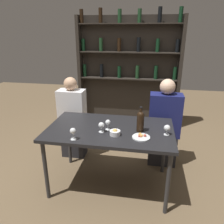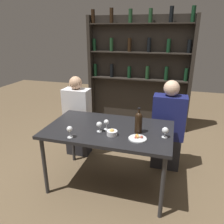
{
  "view_description": "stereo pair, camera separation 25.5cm",
  "coord_description": "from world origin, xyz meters",
  "px_view_note": "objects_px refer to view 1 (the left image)",
  "views": [
    {
      "loc": [
        0.41,
        -2.23,
        1.8
      ],
      "look_at": [
        0.0,
        0.13,
        0.91
      ],
      "focal_mm": 35.0,
      "sensor_mm": 36.0,
      "label": 1
    },
    {
      "loc": [
        0.66,
        -2.17,
        1.8
      ],
      "look_at": [
        0.0,
        0.13,
        0.91
      ],
      "focal_mm": 35.0,
      "sensor_mm": 36.0,
      "label": 2
    }
  ],
  "objects_px": {
    "wine_glass_3": "(167,128)",
    "wine_glass_0": "(101,125)",
    "seated_person_left": "(73,121)",
    "food_plate_0": "(141,137)",
    "wine_glass_2": "(73,131)",
    "seated_person_right": "(164,126)",
    "snack_bowl": "(115,133)",
    "wine_glass_1": "(108,123)",
    "wine_bottle": "(140,121)"
  },
  "relations": [
    {
      "from": "wine_glass_0",
      "to": "wine_glass_3",
      "type": "relative_size",
      "value": 1.02
    },
    {
      "from": "wine_glass_1",
      "to": "wine_glass_3",
      "type": "distance_m",
      "value": 0.64
    },
    {
      "from": "wine_glass_0",
      "to": "food_plate_0",
      "type": "height_order",
      "value": "wine_glass_0"
    },
    {
      "from": "wine_glass_3",
      "to": "seated_person_left",
      "type": "relative_size",
      "value": 0.09
    },
    {
      "from": "wine_glass_3",
      "to": "seated_person_right",
      "type": "bearing_deg",
      "value": 88.29
    },
    {
      "from": "wine_bottle",
      "to": "wine_glass_1",
      "type": "distance_m",
      "value": 0.36
    },
    {
      "from": "wine_bottle",
      "to": "food_plate_0",
      "type": "xyz_separation_m",
      "value": [
        0.02,
        -0.15,
        -0.12
      ]
    },
    {
      "from": "wine_glass_0",
      "to": "seated_person_left",
      "type": "distance_m",
      "value": 0.96
    },
    {
      "from": "food_plate_0",
      "to": "snack_bowl",
      "type": "height_order",
      "value": "snack_bowl"
    },
    {
      "from": "food_plate_0",
      "to": "seated_person_right",
      "type": "xyz_separation_m",
      "value": [
        0.28,
        0.76,
        -0.2
      ]
    },
    {
      "from": "seated_person_left",
      "to": "food_plate_0",
      "type": "bearing_deg",
      "value": -36.58
    },
    {
      "from": "wine_glass_0",
      "to": "wine_glass_2",
      "type": "distance_m",
      "value": 0.33
    },
    {
      "from": "snack_bowl",
      "to": "seated_person_right",
      "type": "height_order",
      "value": "seated_person_right"
    },
    {
      "from": "wine_bottle",
      "to": "wine_glass_1",
      "type": "relative_size",
      "value": 2.39
    },
    {
      "from": "wine_glass_3",
      "to": "food_plate_0",
      "type": "height_order",
      "value": "wine_glass_3"
    },
    {
      "from": "wine_bottle",
      "to": "snack_bowl",
      "type": "bearing_deg",
      "value": -151.63
    },
    {
      "from": "food_plate_0",
      "to": "seated_person_right",
      "type": "relative_size",
      "value": 0.15
    },
    {
      "from": "wine_glass_1",
      "to": "seated_person_right",
      "type": "height_order",
      "value": "seated_person_right"
    },
    {
      "from": "snack_bowl",
      "to": "seated_person_left",
      "type": "xyz_separation_m",
      "value": [
        -0.75,
        0.75,
        -0.22
      ]
    },
    {
      "from": "wine_glass_1",
      "to": "wine_glass_2",
      "type": "distance_m",
      "value": 0.42
    },
    {
      "from": "food_plate_0",
      "to": "snack_bowl",
      "type": "relative_size",
      "value": 1.65
    },
    {
      "from": "wine_glass_2",
      "to": "wine_glass_3",
      "type": "xyz_separation_m",
      "value": [
        0.94,
        0.27,
        -0.02
      ]
    },
    {
      "from": "seated_person_right",
      "to": "seated_person_left",
      "type": "bearing_deg",
      "value": 180.0
    },
    {
      "from": "wine_glass_1",
      "to": "wine_glass_3",
      "type": "relative_size",
      "value": 1.06
    },
    {
      "from": "seated_person_right",
      "to": "wine_glass_2",
      "type": "bearing_deg",
      "value": -136.31
    },
    {
      "from": "seated_person_right",
      "to": "wine_glass_3",
      "type": "bearing_deg",
      "value": -91.71
    },
    {
      "from": "wine_glass_1",
      "to": "wine_glass_0",
      "type": "bearing_deg",
      "value": -128.8
    },
    {
      "from": "wine_bottle",
      "to": "seated_person_left",
      "type": "bearing_deg",
      "value": 148.75
    },
    {
      "from": "wine_glass_2",
      "to": "food_plate_0",
      "type": "distance_m",
      "value": 0.7
    },
    {
      "from": "wine_glass_1",
      "to": "seated_person_right",
      "type": "bearing_deg",
      "value": 43.58
    },
    {
      "from": "food_plate_0",
      "to": "wine_glass_2",
      "type": "bearing_deg",
      "value": -166.81
    },
    {
      "from": "wine_glass_2",
      "to": "food_plate_0",
      "type": "xyz_separation_m",
      "value": [
        0.68,
        0.16,
        -0.08
      ]
    },
    {
      "from": "wine_bottle",
      "to": "food_plate_0",
      "type": "height_order",
      "value": "wine_bottle"
    },
    {
      "from": "wine_glass_3",
      "to": "wine_glass_0",
      "type": "bearing_deg",
      "value": -175.48
    },
    {
      "from": "wine_glass_0",
      "to": "wine_glass_3",
      "type": "height_order",
      "value": "wine_glass_0"
    },
    {
      "from": "food_plate_0",
      "to": "seated_person_left",
      "type": "height_order",
      "value": "seated_person_left"
    },
    {
      "from": "wine_glass_3",
      "to": "snack_bowl",
      "type": "distance_m",
      "value": 0.55
    },
    {
      "from": "seated_person_left",
      "to": "seated_person_right",
      "type": "distance_m",
      "value": 1.31
    },
    {
      "from": "wine_glass_3",
      "to": "seated_person_left",
      "type": "xyz_separation_m",
      "value": [
        -1.29,
        0.65,
        -0.27
      ]
    },
    {
      "from": "food_plate_0",
      "to": "seated_person_right",
      "type": "distance_m",
      "value": 0.84
    },
    {
      "from": "food_plate_0",
      "to": "seated_person_left",
      "type": "distance_m",
      "value": 1.29
    },
    {
      "from": "food_plate_0",
      "to": "seated_person_left",
      "type": "relative_size",
      "value": 0.15
    },
    {
      "from": "wine_glass_2",
      "to": "seated_person_left",
      "type": "bearing_deg",
      "value": 110.56
    },
    {
      "from": "wine_glass_2",
      "to": "snack_bowl",
      "type": "height_order",
      "value": "wine_glass_2"
    },
    {
      "from": "seated_person_left",
      "to": "snack_bowl",
      "type": "bearing_deg",
      "value": -45.0
    },
    {
      "from": "seated_person_left",
      "to": "wine_glass_0",
      "type": "bearing_deg",
      "value": -49.9
    },
    {
      "from": "wine_glass_0",
      "to": "wine_bottle",
      "type": "bearing_deg",
      "value": 12.39
    },
    {
      "from": "wine_glass_2",
      "to": "snack_bowl",
      "type": "bearing_deg",
      "value": 23.12
    },
    {
      "from": "wine_bottle",
      "to": "wine_glass_3",
      "type": "xyz_separation_m",
      "value": [
        0.28,
        -0.04,
        -0.05
      ]
    },
    {
      "from": "wine_glass_0",
      "to": "snack_bowl",
      "type": "xyz_separation_m",
      "value": [
        0.16,
        -0.05,
        -0.05
      ]
    }
  ]
}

